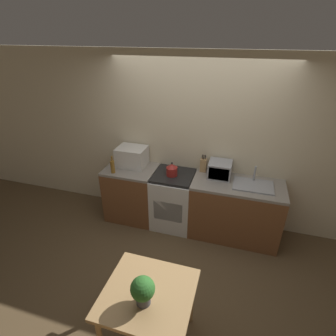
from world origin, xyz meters
The scene contains 13 objects.
ground_plane centered at (0.00, 0.00, 0.00)m, with size 16.00×16.00×0.00m, color brown.
wall_back centered at (0.00, 1.08, 1.30)m, with size 10.00×0.06×2.60m.
counter_left_run centered at (-0.95, 0.74, 0.45)m, with size 0.79×0.62×0.90m.
counter_right_run centered at (0.70, 0.74, 0.45)m, with size 1.28×0.62×0.90m.
stove_range centered at (-0.25, 0.74, 0.45)m, with size 0.61×0.62×0.90m.
kettle centered at (-0.27, 0.72, 0.99)m, with size 0.17×0.17×0.21m.
microwave centered at (-0.96, 0.85, 1.05)m, with size 0.45×0.35×0.30m.
bottle centered at (-1.14, 0.54, 1.01)m, with size 0.06×0.06×0.27m.
knife_block centered at (0.15, 0.97, 1.01)m, with size 0.09×0.08×0.27m.
toaster_oven centered at (0.41, 0.87, 1.02)m, with size 0.32×0.31×0.23m.
sink_basin centered at (0.89, 0.75, 0.92)m, with size 0.54×0.37×0.24m.
dining_table centered at (0.04, -1.11, 0.63)m, with size 0.81×0.76×0.73m.
potted_plant centered at (0.03, -1.21, 0.89)m, with size 0.21×0.21×0.28m.
Camera 1 is at (0.65, -2.55, 2.80)m, focal length 28.00 mm.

